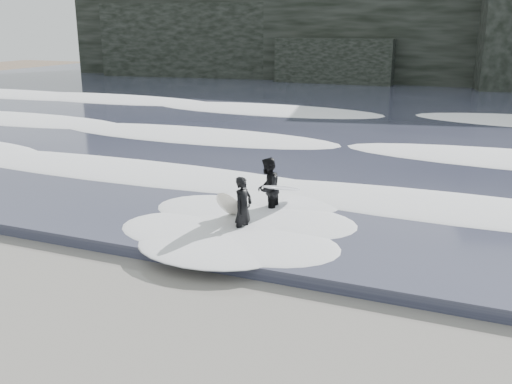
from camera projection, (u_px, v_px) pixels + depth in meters
ground at (159, 348)px, 9.49m from camera, size 120.00×120.00×0.00m
sea at (409, 109)px, 35.16m from camera, size 90.00×52.00×0.30m
headland at (441, 26)px, 48.85m from camera, size 70.00×9.00×10.00m
foam_near at (315, 187)px, 17.36m from camera, size 60.00×3.20×0.20m
foam_mid at (364, 144)px, 23.56m from camera, size 60.00×4.00×0.24m
foam_far at (399, 113)px, 31.53m from camera, size 60.00×4.80×0.30m
surfer_left at (240, 208)px, 14.09m from camera, size 1.14×1.87×1.61m
surfer_right at (269, 189)px, 15.52m from camera, size 1.17×2.14×1.72m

